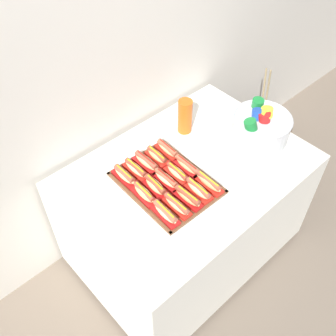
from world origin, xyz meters
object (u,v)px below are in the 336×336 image
at_px(hot_dog_1, 177,205).
at_px(hot_dog_0, 165,213).
at_px(hot_dog_8, 177,173).
at_px(hot_dog_14, 167,150).
at_px(buffet_table, 186,211).
at_px(hot_dog_10, 125,175).
at_px(cup_stack, 185,116).
at_px(hot_dog_3, 198,190).
at_px(hot_dog_4, 209,183).
at_px(hot_dog_5, 144,194).
at_px(hot_dog_13, 157,156).
at_px(hot_dog_2, 188,197).
at_px(hot_dog_11, 136,169).
at_px(serving_tray, 166,183).
at_px(punch_bowl, 260,126).
at_px(hot_dog_6, 155,186).
at_px(floor_vase, 261,142).
at_px(hot_dog_7, 166,179).
at_px(hot_dog_12, 146,162).
at_px(hot_dog_9, 187,166).

bearing_deg(hot_dog_1, hot_dog_0, 178.80).
relative_size(hot_dog_8, hot_dog_14, 0.93).
relative_size(buffet_table, hot_dog_10, 7.97).
xyz_separation_m(hot_dog_10, cup_stack, (0.52, 0.07, 0.07)).
xyz_separation_m(hot_dog_3, hot_dog_8, (0.00, 0.16, -0.00)).
bearing_deg(hot_dog_3, hot_dog_0, 178.80).
distance_m(hot_dog_1, hot_dog_4, 0.23).
bearing_deg(hot_dog_5, hot_dog_8, -1.20).
relative_size(hot_dog_4, hot_dog_13, 1.17).
bearing_deg(hot_dog_2, hot_dog_11, 101.61).
height_order(serving_tray, hot_dog_10, hot_dog_10).
bearing_deg(punch_bowl, hot_dog_6, 167.08).
xyz_separation_m(floor_vase, hot_dog_0, (-1.34, -0.34, 0.62)).
bearing_deg(buffet_table, hot_dog_4, -93.79).
distance_m(hot_dog_0, punch_bowl, 0.73).
xyz_separation_m(hot_dog_4, hot_dog_13, (-0.07, 0.33, -0.00)).
height_order(hot_dog_4, hot_dog_10, same).
relative_size(hot_dog_1, hot_dog_11, 0.99).
bearing_deg(floor_vase, hot_dog_7, -171.38).
height_order(floor_vase, hot_dog_14, floor_vase).
relative_size(hot_dog_7, hot_dog_8, 1.06).
xyz_separation_m(hot_dog_3, hot_dog_5, (-0.22, 0.17, 0.00)).
bearing_deg(hot_dog_12, hot_dog_6, -115.64).
distance_m(hot_dog_5, hot_dog_11, 0.18).
bearing_deg(floor_vase, hot_dog_1, -164.83).
bearing_deg(hot_dog_14, hot_dog_10, 178.80).
xyz_separation_m(hot_dog_11, hot_dog_13, (0.15, -0.00, -0.00)).
xyz_separation_m(hot_dog_3, punch_bowl, (0.50, 0.02, 0.13)).
relative_size(hot_dog_2, hot_dog_3, 1.02).
bearing_deg(serving_tray, hot_dog_11, 113.25).
bearing_deg(hot_dog_6, hot_dog_13, 46.53).
height_order(hot_dog_3, cup_stack, cup_stack).
relative_size(hot_dog_9, cup_stack, 0.81).
distance_m(hot_dog_1, hot_dog_3, 0.15).
height_order(hot_dog_0, hot_dog_12, same).
xyz_separation_m(hot_dog_10, hot_dog_12, (0.15, -0.00, 0.00)).
distance_m(hot_dog_11, hot_dog_12, 0.08).
bearing_deg(hot_dog_4, buffet_table, 86.21).
xyz_separation_m(serving_tray, hot_dog_10, (-0.15, 0.17, 0.03)).
bearing_deg(hot_dog_7, punch_bowl, -14.40).
bearing_deg(cup_stack, hot_dog_4, -118.52).
bearing_deg(hot_dog_14, hot_dog_1, -125.48).
distance_m(buffet_table, cup_stack, 0.59).
relative_size(floor_vase, hot_dog_13, 5.87).
xyz_separation_m(hot_dog_6, hot_dog_12, (0.08, 0.16, 0.00)).
distance_m(hot_dog_10, hot_dog_12, 0.15).
xyz_separation_m(hot_dog_4, hot_dog_10, (-0.29, 0.34, -0.00)).
bearing_deg(hot_dog_11, hot_dog_8, -48.92).
height_order(hot_dog_8, cup_stack, cup_stack).
distance_m(hot_dog_0, hot_dog_8, 0.28).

